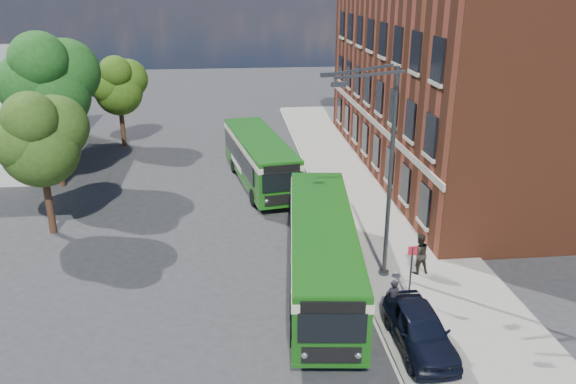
{
  "coord_description": "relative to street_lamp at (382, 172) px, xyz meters",
  "views": [
    {
      "loc": [
        -1.22,
        -22.82,
        12.05
      ],
      "look_at": [
        1.58,
        2.99,
        2.2
      ],
      "focal_mm": 35.0,
      "sensor_mm": 36.0,
      "label": 1
    }
  ],
  "objects": [
    {
      "name": "tree_right",
      "position": [
        -14.09,
        22.16,
        -0.09
      ],
      "size": [
        4.11,
        3.91,
        6.94
      ],
      "color": "#372114",
      "rests_on": "ground"
    },
    {
      "name": "bus_front",
      "position": [
        -2.44,
        -0.44,
        -2.96
      ],
      "size": [
        3.89,
        12.18,
        3.02
      ],
      "color": "#154F12",
      "rests_on": "ground"
    },
    {
      "name": "flagpole",
      "position": [
        -17.29,
        15.0,
        0.15
      ],
      "size": [
        0.95,
        0.1,
        9.0
      ],
      "color": "#313336",
      "rests_on": "ground"
    },
    {
      "name": "pedestrian_a",
      "position": [
        -0.24,
        -3.26,
        -3.85
      ],
      "size": [
        0.62,
        0.44,
        1.57
      ],
      "primitive_type": "imported",
      "rotation": [
        0.0,
        0.0,
        3.26
      ],
      "color": "black",
      "rests_on": "pavement"
    },
    {
      "name": "brick_office",
      "position": [
        9.16,
        14.0,
        2.18
      ],
      "size": [
        12.1,
        26.0,
        14.2
      ],
      "color": "brown",
      "rests_on": "ground"
    },
    {
      "name": "pavement",
      "position": [
        2.16,
        10.0,
        -4.72
      ],
      "size": [
        6.0,
        48.0,
        0.15
      ],
      "primitive_type": "cube",
      "color": "gray",
      "rests_on": "ground"
    },
    {
      "name": "street_lamp",
      "position": [
        0.0,
        0.0,
        0.0
      ],
      "size": [
        2.96,
        2.38,
        9.0
      ],
      "color": "#313336",
      "rests_on": "ground"
    },
    {
      "name": "bus_rear",
      "position": [
        -4.24,
        12.49,
        -2.96
      ],
      "size": [
        4.29,
        11.13,
        3.02
      ],
      "color": "#185613",
      "rests_on": "ground"
    },
    {
      "name": "kerb_line",
      "position": [
        -0.89,
        10.0,
        -4.79
      ],
      "size": [
        0.12,
        48.0,
        0.01
      ],
      "primitive_type": "cube",
      "color": "beige",
      "rests_on": "ground"
    },
    {
      "name": "bus_stop_sign",
      "position": [
        0.76,
        -2.2,
        -3.28
      ],
      "size": [
        0.35,
        0.08,
        2.52
      ],
      "color": "#313336",
      "rests_on": "ground"
    },
    {
      "name": "tree_mid",
      "position": [
        -16.44,
        13.33,
        1.61
      ],
      "size": [
        5.59,
        5.31,
        9.44
      ],
      "color": "#372114",
      "rests_on": "ground"
    },
    {
      "name": "pedestrian_b",
      "position": [
        1.84,
        -0.04,
        -3.72
      ],
      "size": [
        0.97,
        0.8,
        1.84
      ],
      "primitive_type": "imported",
      "rotation": [
        0.0,
        0.0,
        3.26
      ],
      "color": "black",
      "rests_on": "pavement"
    },
    {
      "name": "parked_car",
      "position": [
        0.18,
        -5.17,
        -3.92
      ],
      "size": [
        1.75,
        4.27,
        1.45
      ],
      "primitive_type": "imported",
      "rotation": [
        0.0,
        0.0,
        0.01
      ],
      "color": "black",
      "rests_on": "pavement"
    },
    {
      "name": "ground",
      "position": [
        -4.84,
        2.0,
        -4.79
      ],
      "size": [
        120.0,
        120.0,
        0.0
      ],
      "primitive_type": "plane",
      "color": "#2A2A2D",
      "rests_on": "ground"
    },
    {
      "name": "tree_left",
      "position": [
        -15.07,
        6.24,
        0.18
      ],
      "size": [
        4.34,
        4.13,
        7.33
      ],
      "color": "#372114",
      "rests_on": "ground"
    }
  ]
}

